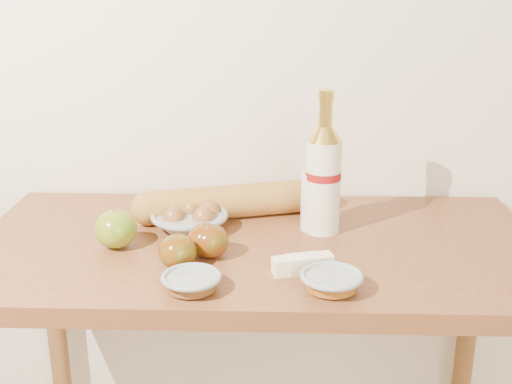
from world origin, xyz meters
TOP-DOWN VIEW (x-y plane):
  - back_wall at (0.00, 1.51)m, footprint 3.50×0.02m
  - table at (0.00, 1.18)m, footprint 1.20×0.60m
  - bourbon_bottle at (0.14, 1.24)m, footprint 0.09×0.09m
  - cream_bottle at (0.14, 1.26)m, footprint 0.11×0.11m
  - egg_bowl at (-0.15, 1.24)m, footprint 0.17×0.17m
  - baguette at (-0.06, 1.32)m, footprint 0.47×0.20m
  - apple_yellowgreen at (-0.29, 1.14)m, footprint 0.10×0.10m
  - apple_redgreen_front at (-0.15, 1.04)m, footprint 0.09×0.09m
  - apple_redgreen_right at (-0.10, 1.10)m, footprint 0.08×0.08m
  - sugar_bowl at (-0.11, 0.95)m, footprint 0.14×0.14m
  - syrup_bowl at (0.14, 0.96)m, footprint 0.14×0.14m
  - butter_stick at (0.09, 1.03)m, footprint 0.12×0.06m
  - apple_extra at (-0.09, 1.10)m, footprint 0.08×0.08m

SIDE VIEW (x-z plane):
  - table at x=0.00m, z-range 0.33..1.23m
  - butter_stick at x=0.09m, z-range 0.90..0.93m
  - sugar_bowl at x=-0.11m, z-range 0.90..0.93m
  - syrup_bowl at x=0.14m, z-range 0.90..0.93m
  - egg_bowl at x=-0.15m, z-range 0.89..0.95m
  - apple_redgreen_front at x=-0.15m, z-range 0.90..0.97m
  - apple_redgreen_right at x=-0.10m, z-range 0.90..0.97m
  - apple_extra at x=-0.09m, z-range 0.90..0.97m
  - baguette at x=-0.06m, z-range 0.90..0.98m
  - apple_yellowgreen at x=-0.29m, z-range 0.90..0.98m
  - cream_bottle at x=0.14m, z-range 0.89..1.05m
  - bourbon_bottle at x=0.14m, z-range 0.87..1.18m
  - back_wall at x=0.00m, z-range 0.00..2.60m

